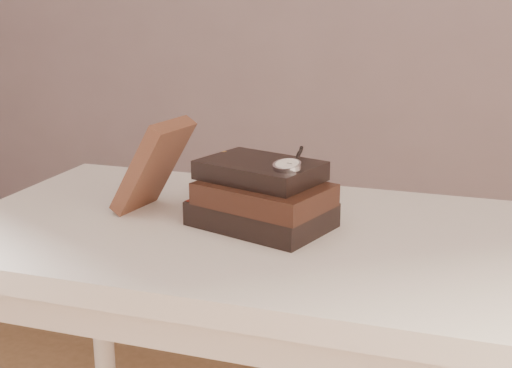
% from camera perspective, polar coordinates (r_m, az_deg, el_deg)
% --- Properties ---
extents(table, '(1.00, 0.60, 0.75)m').
position_cam_1_polar(table, '(1.22, -1.32, -7.56)').
color(table, silver).
rests_on(table, ground).
extents(book_stack, '(0.26, 0.22, 0.11)m').
position_cam_1_polar(book_stack, '(1.16, 0.52, -1.10)').
color(book_stack, black).
rests_on(book_stack, table).
extents(journal, '(0.14, 0.13, 0.18)m').
position_cam_1_polar(journal, '(1.25, -8.67, 1.55)').
color(journal, '#45251A').
rests_on(journal, table).
extents(pocket_watch, '(0.06, 0.15, 0.02)m').
position_cam_1_polar(pocket_watch, '(1.11, 2.76, 1.69)').
color(pocket_watch, silver).
rests_on(pocket_watch, book_stack).
extents(eyeglasses, '(0.12, 0.13, 0.05)m').
position_cam_1_polar(eyeglasses, '(1.27, -0.45, 0.86)').
color(eyeglasses, silver).
rests_on(eyeglasses, book_stack).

